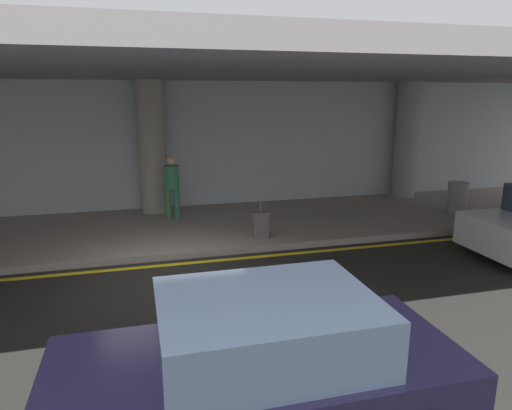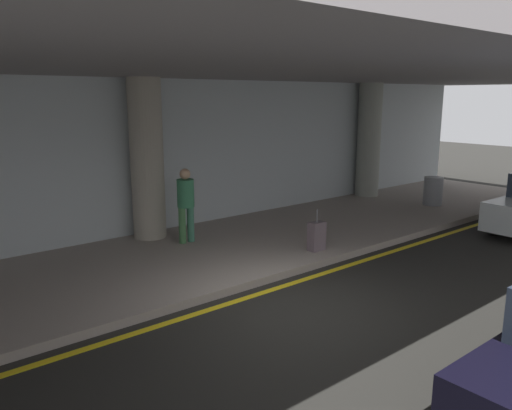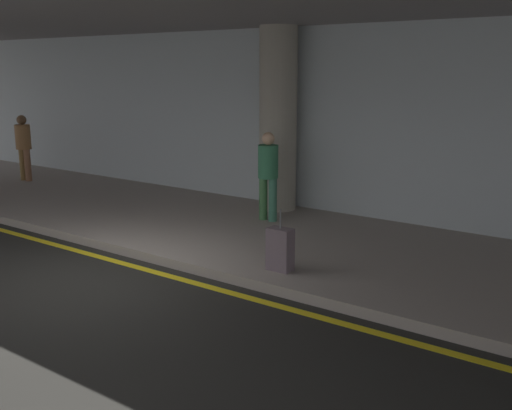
# 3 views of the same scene
# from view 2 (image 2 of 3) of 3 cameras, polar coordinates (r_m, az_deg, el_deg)

# --- Properties ---
(ground_plane) EXTENTS (60.00, 60.00, 0.00)m
(ground_plane) POSITION_cam_2_polar(r_m,az_deg,el_deg) (8.53, 3.83, -11.30)
(ground_plane) COLOR black
(sidewalk) EXTENTS (26.00, 4.20, 0.15)m
(sidewalk) POSITION_cam_2_polar(r_m,az_deg,el_deg) (10.82, -7.55, -5.80)
(sidewalk) COLOR gray
(sidewalk) RESTS_ON ground
(lane_stripe_yellow) EXTENTS (26.00, 0.14, 0.01)m
(lane_stripe_yellow) POSITION_cam_2_polar(r_m,az_deg,el_deg) (9.03, 0.60, -9.88)
(lane_stripe_yellow) COLOR yellow
(lane_stripe_yellow) RESTS_ON ground
(support_column_far_left) EXTENTS (0.75, 0.75, 3.65)m
(support_column_far_left) POSITION_cam_2_polar(r_m,az_deg,el_deg) (11.85, -12.16, 5.03)
(support_column_far_left) COLOR gray
(support_column_far_left) RESTS_ON sidewalk
(support_column_left_mid) EXTENTS (0.75, 0.75, 3.65)m
(support_column_left_mid) POSITION_cam_2_polar(r_m,az_deg,el_deg) (17.05, 12.58, 7.13)
(support_column_left_mid) COLOR gray
(support_column_left_mid) RESTS_ON sidewalk
(ceiling_overhang) EXTENTS (28.00, 13.20, 0.30)m
(ceiling_overhang) POSITION_cam_2_polar(r_m,az_deg,el_deg) (9.89, -6.60, 15.32)
(ceiling_overhang) COLOR gray
(ceiling_overhang) RESTS_ON support_column_far_left
(terminal_back_wall) EXTENTS (26.00, 0.30, 3.80)m
(terminal_back_wall) POSITION_cam_2_polar(r_m,az_deg,el_deg) (12.36, -13.36, 4.91)
(terminal_back_wall) COLOR #ABB4B7
(terminal_back_wall) RESTS_ON ground
(person_waiting_for_ride) EXTENTS (0.38, 0.38, 1.68)m
(person_waiting_for_ride) POSITION_cam_2_polar(r_m,az_deg,el_deg) (11.38, -7.90, 0.50)
(person_waiting_for_ride) COLOR #3C6B3D
(person_waiting_for_ride) RESTS_ON sidewalk
(suitcase_upright_secondary) EXTENTS (0.36, 0.22, 0.90)m
(suitcase_upright_secondary) POSITION_cam_2_polar(r_m,az_deg,el_deg) (10.91, 6.83, -3.50)
(suitcase_upright_secondary) COLOR #62535B
(suitcase_upright_secondary) RESTS_ON sidewalk
(trash_bin_steel) EXTENTS (0.56, 0.56, 0.85)m
(trash_bin_steel) POSITION_cam_2_polar(r_m,az_deg,el_deg) (16.25, 19.29, 1.51)
(trash_bin_steel) COLOR gray
(trash_bin_steel) RESTS_ON sidewalk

